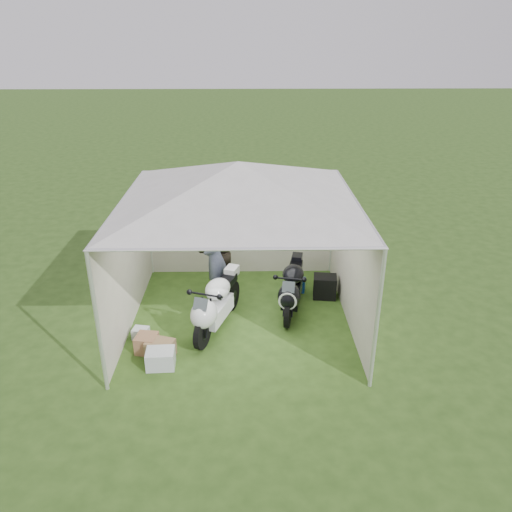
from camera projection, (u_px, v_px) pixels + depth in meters
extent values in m
plane|color=#2B4717|center=(240.00, 318.00, 9.42)|extent=(80.00, 80.00, 0.00)
cylinder|color=silver|center=(98.00, 324.00, 7.10)|extent=(0.06, 0.06, 2.30)
cylinder|color=silver|center=(377.00, 322.00, 7.16)|extent=(0.06, 0.06, 2.30)
cylinder|color=silver|center=(148.00, 224.00, 10.74)|extent=(0.06, 0.06, 2.30)
cylinder|color=silver|center=(333.00, 223.00, 10.80)|extent=(0.06, 0.06, 2.30)
cube|color=beige|center=(241.00, 224.00, 10.77)|extent=(4.00, 0.02, 2.30)
cube|color=beige|center=(128.00, 264.00, 8.92)|extent=(0.02, 4.00, 2.30)
cube|color=beige|center=(351.00, 262.00, 8.98)|extent=(0.02, 4.00, 2.30)
pyramid|color=silver|center=(238.00, 182.00, 8.32)|extent=(5.66, 5.66, 0.70)
cube|color=#99A5B7|center=(162.00, 193.00, 10.43)|extent=(0.22, 0.02, 0.28)
cube|color=#99A5B7|center=(178.00, 193.00, 10.44)|extent=(0.22, 0.02, 0.28)
cube|color=#99A5B7|center=(195.00, 193.00, 10.44)|extent=(0.22, 0.01, 0.28)
cube|color=#99A5B7|center=(212.00, 193.00, 10.45)|extent=(0.22, 0.01, 0.28)
cube|color=#99A5B7|center=(163.00, 207.00, 10.56)|extent=(0.22, 0.02, 0.28)
cube|color=#99A5B7|center=(179.00, 207.00, 10.56)|extent=(0.22, 0.01, 0.28)
cube|color=#99A5B7|center=(196.00, 207.00, 10.57)|extent=(0.22, 0.02, 0.28)
cube|color=#99A5B7|center=(212.00, 206.00, 10.57)|extent=(0.22, 0.01, 0.28)
cylinder|color=#D8590C|center=(250.00, 188.00, 10.41)|extent=(3.20, 0.02, 0.02)
cylinder|color=black|center=(202.00, 333.00, 8.44)|extent=(0.28, 0.58, 0.58)
cylinder|color=black|center=(231.00, 296.00, 9.62)|extent=(0.33, 0.60, 0.58)
cube|color=silver|center=(216.00, 310.00, 8.96)|extent=(0.61, 0.98, 0.29)
ellipsoid|color=silver|center=(204.00, 314.00, 8.40)|extent=(0.60, 0.69, 0.49)
ellipsoid|color=silver|center=(218.00, 289.00, 8.88)|extent=(0.60, 0.70, 0.34)
cube|color=black|center=(226.00, 282.00, 9.24)|extent=(0.43, 0.63, 0.14)
cube|color=silver|center=(232.00, 271.00, 9.49)|extent=(0.30, 0.35, 0.17)
cube|color=black|center=(224.00, 293.00, 9.23)|extent=(0.27, 0.54, 0.10)
cube|color=#3F474C|center=(200.00, 304.00, 8.19)|extent=(0.27, 0.21, 0.20)
cylinder|color=black|center=(288.00, 313.00, 9.06)|extent=(0.20, 0.56, 0.56)
cylinder|color=black|center=(296.00, 281.00, 10.22)|extent=(0.25, 0.57, 0.56)
cube|color=black|center=(292.00, 293.00, 9.57)|extent=(0.49, 0.93, 0.28)
ellipsoid|color=black|center=(289.00, 296.00, 9.02)|extent=(0.52, 0.63, 0.46)
ellipsoid|color=black|center=(293.00, 274.00, 9.50)|extent=(0.52, 0.64, 0.33)
cube|color=black|center=(295.00, 268.00, 9.85)|extent=(0.35, 0.59, 0.13)
cube|color=black|center=(297.00, 259.00, 10.10)|extent=(0.26, 0.31, 0.17)
cube|color=maroon|center=(294.00, 277.00, 9.84)|extent=(0.19, 0.52, 0.09)
cube|color=#3F474C|center=(289.00, 287.00, 8.82)|extent=(0.25, 0.18, 0.20)
cylinder|color=white|center=(288.00, 301.00, 8.84)|extent=(0.33, 0.09, 0.33)
cube|color=blue|center=(296.00, 285.00, 10.36)|extent=(0.41, 0.30, 0.28)
imported|color=black|center=(217.00, 251.00, 10.07)|extent=(0.93, 0.77, 1.77)
imported|color=slate|center=(215.00, 258.00, 9.69)|extent=(0.46, 0.69, 1.86)
cube|color=black|center=(325.00, 287.00, 10.08)|extent=(0.50, 0.42, 0.46)
cube|color=silver|center=(161.00, 359.00, 8.01)|extent=(0.47, 0.37, 0.30)
cube|color=#895E42|center=(147.00, 343.00, 8.40)|extent=(0.39, 0.39, 0.31)
cube|color=silver|center=(141.00, 333.00, 8.78)|extent=(0.30, 0.27, 0.20)
cube|color=olive|center=(160.00, 349.00, 8.26)|extent=(0.52, 0.43, 0.30)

